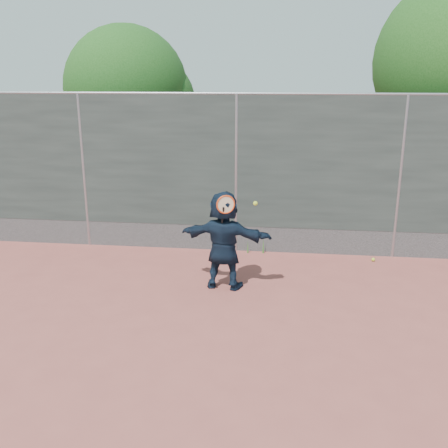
# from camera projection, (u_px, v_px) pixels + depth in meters

# --- Properties ---
(ground) EXTENTS (80.00, 80.00, 0.00)m
(ground) POSITION_uv_depth(u_px,v_px,m) (209.00, 339.00, 6.52)
(ground) COLOR #9E4C42
(ground) RESTS_ON ground
(player) EXTENTS (1.53, 0.66, 1.60)m
(player) POSITION_uv_depth(u_px,v_px,m) (224.00, 240.00, 7.91)
(player) COLOR #122032
(player) RESTS_ON ground
(ball_ground) EXTENTS (0.07, 0.07, 0.07)m
(ball_ground) POSITION_uv_depth(u_px,v_px,m) (373.00, 260.00, 9.25)
(ball_ground) COLOR #BAD12E
(ball_ground) RESTS_ON ground
(fence) EXTENTS (20.00, 0.06, 3.03)m
(fence) POSITION_uv_depth(u_px,v_px,m) (236.00, 171.00, 9.41)
(fence) COLOR #38423D
(fence) RESTS_ON ground
(swing_action) EXTENTS (0.63, 0.15, 0.51)m
(swing_action) POSITION_uv_depth(u_px,v_px,m) (228.00, 205.00, 7.53)
(swing_action) COLOR #DB4114
(swing_action) RESTS_ON ground
(tree_left) EXTENTS (3.15, 3.00, 4.53)m
(tree_left) POSITION_uv_depth(u_px,v_px,m) (133.00, 92.00, 12.25)
(tree_left) COLOR #382314
(tree_left) RESTS_ON ground
(weed_clump) EXTENTS (0.68, 0.07, 0.30)m
(weed_clump) POSITION_uv_depth(u_px,v_px,m) (250.00, 246.00, 9.67)
(weed_clump) COLOR #387226
(weed_clump) RESTS_ON ground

